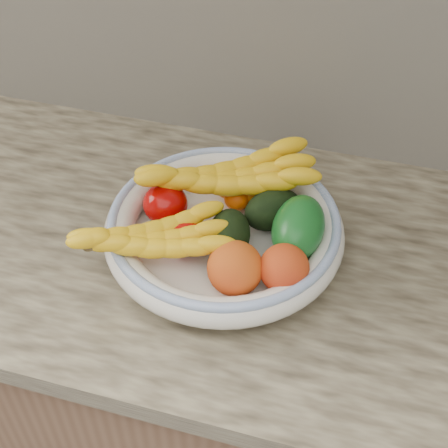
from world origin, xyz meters
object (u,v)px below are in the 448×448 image
fruit_bowl (224,229)px  green_mango (298,228)px  banana_bunch_front (152,242)px  banana_bunch_back (226,181)px

fruit_bowl → green_mango: green_mango is taller
green_mango → banana_bunch_front: size_ratio=0.48×
fruit_bowl → banana_bunch_front: banana_bunch_front is taller
green_mango → banana_bunch_back: bearing=153.9°
fruit_bowl → banana_bunch_front: bearing=-134.8°
banana_bunch_back → banana_bunch_front: bearing=-138.9°
banana_bunch_front → green_mango: bearing=-4.2°
fruit_bowl → banana_bunch_front: (-0.09, -0.09, 0.03)m
fruit_bowl → banana_bunch_front: size_ratio=1.49×
fruit_bowl → banana_bunch_front: 0.13m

